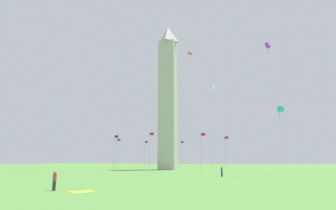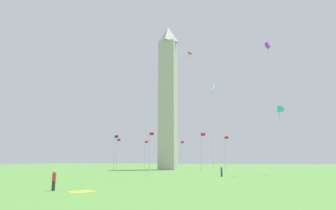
# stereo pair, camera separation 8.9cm
# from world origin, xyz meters

# --- Properties ---
(ground_plane) EXTENTS (260.00, 260.00, 0.00)m
(ground_plane) POSITION_xyz_m (0.00, 0.00, 0.00)
(ground_plane) COLOR #548C3D
(obelisk_monument) EXTENTS (4.67, 4.67, 42.42)m
(obelisk_monument) POSITION_xyz_m (0.00, 0.00, 21.21)
(obelisk_monument) COLOR #B7B2A8
(obelisk_monument) RESTS_ON ground
(flagpole_n) EXTENTS (1.12, 0.14, 8.96)m
(flagpole_n) POSITION_xyz_m (15.75, 0.00, 4.88)
(flagpole_n) COLOR silver
(flagpole_n) RESTS_ON ground
(flagpole_ne) EXTENTS (1.12, 0.14, 8.96)m
(flagpole_ne) POSITION_xyz_m (11.15, 11.10, 4.88)
(flagpole_ne) COLOR silver
(flagpole_ne) RESTS_ON ground
(flagpole_e) EXTENTS (1.12, 0.14, 8.96)m
(flagpole_e) POSITION_xyz_m (0.05, 15.69, 4.88)
(flagpole_e) COLOR silver
(flagpole_e) RESTS_ON ground
(flagpole_se) EXTENTS (1.12, 0.14, 8.96)m
(flagpole_se) POSITION_xyz_m (-11.04, 11.10, 4.88)
(flagpole_se) COLOR silver
(flagpole_se) RESTS_ON ground
(flagpole_s) EXTENTS (1.12, 0.14, 8.96)m
(flagpole_s) POSITION_xyz_m (-15.64, 0.00, 4.88)
(flagpole_s) COLOR silver
(flagpole_s) RESTS_ON ground
(flagpole_sw) EXTENTS (1.12, 0.14, 8.96)m
(flagpole_sw) POSITION_xyz_m (-11.04, -11.10, 4.88)
(flagpole_sw) COLOR silver
(flagpole_sw) RESTS_ON ground
(flagpole_w) EXTENTS (1.12, 0.14, 8.96)m
(flagpole_w) POSITION_xyz_m (0.05, -15.69, 4.88)
(flagpole_w) COLOR silver
(flagpole_w) RESTS_ON ground
(flagpole_nw) EXTENTS (1.12, 0.14, 8.96)m
(flagpole_nw) POSITION_xyz_m (11.15, -11.10, 4.88)
(flagpole_nw) COLOR silver
(flagpole_nw) RESTS_ON ground
(person_red_shirt) EXTENTS (0.32, 0.32, 1.74)m
(person_red_shirt) POSITION_xyz_m (5.17, -54.94, 0.87)
(person_red_shirt) COLOR #2D2D38
(person_red_shirt) RESTS_ON ground
(person_blue_shirt) EXTENTS (0.32, 0.32, 1.61)m
(person_blue_shirt) POSITION_xyz_m (17.29, -29.32, 0.80)
(person_blue_shirt) COLOR #2D2D38
(person_blue_shirt) RESTS_ON ground
(kite_cyan_delta) EXTENTS (2.44, 2.48, 3.10)m
(kite_cyan_delta) POSITION_xyz_m (27.79, -19.15, 11.99)
(kite_cyan_delta) COLOR #33C6D1
(kite_white_box) EXTENTS (1.03, 1.25, 2.88)m
(kite_white_box) POSITION_xyz_m (13.11, -1.99, 22.22)
(kite_white_box) COLOR white
(kite_red_diamond) EXTENTS (0.97, 1.02, 1.39)m
(kite_red_diamond) POSITION_xyz_m (11.51, -25.09, 23.24)
(kite_red_diamond) COLOR red
(kite_purple_box) EXTENTS (1.09, 1.08, 2.25)m
(kite_purple_box) POSITION_xyz_m (26.14, -23.97, 23.72)
(kite_purple_box) COLOR purple
(picnic_blanket_near_first_person) EXTENTS (2.20, 2.28, 0.01)m
(picnic_blanket_near_first_person) POSITION_xyz_m (7.98, -54.96, 0.01)
(picnic_blanket_near_first_person) COLOR yellow
(picnic_blanket_near_first_person) RESTS_ON ground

